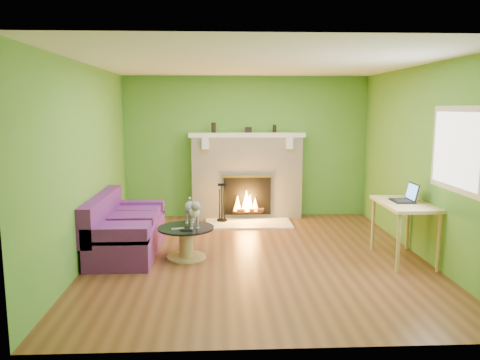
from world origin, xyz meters
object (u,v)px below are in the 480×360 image
at_px(sofa, 124,230).
at_px(desk, 405,209).
at_px(cat, 192,212).
at_px(coffee_table, 186,240).

relative_size(sofa, desk, 1.71).
distance_m(sofa, cat, 1.06).
bearing_deg(desk, cat, 174.76).
bearing_deg(cat, desk, -19.93).
bearing_deg(cat, coffee_table, -162.69).
xyz_separation_m(sofa, desk, (3.81, -0.52, 0.38)).
bearing_deg(sofa, cat, -15.19).
height_order(sofa, cat, cat).
height_order(desk, cat, cat).
xyz_separation_m(sofa, cat, (0.98, -0.26, 0.32)).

